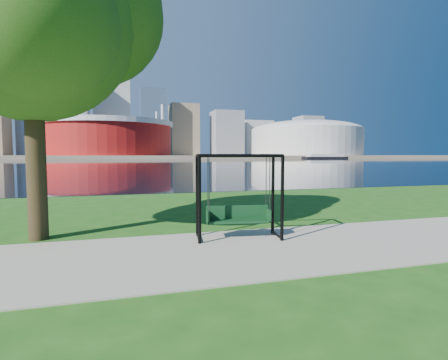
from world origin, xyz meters
name	(u,v)px	position (x,y,z in m)	size (l,w,h in m)	color
ground	(223,246)	(0.00, 0.00, 0.00)	(900.00, 900.00, 0.00)	#1E5114
path	(229,251)	(0.00, -0.50, 0.01)	(120.00, 4.00, 0.03)	#9E937F
river	(130,162)	(0.00, 102.00, 0.01)	(900.00, 180.00, 0.02)	black
far_bank	(125,157)	(0.00, 306.00, 1.00)	(900.00, 228.00, 2.00)	#937F60
stadium	(109,137)	(-10.00, 235.00, 14.23)	(83.00, 83.00, 32.00)	maroon
arena	(306,137)	(135.00, 235.00, 15.87)	(84.00, 84.00, 26.56)	beige
skyline	(119,117)	(-4.27, 319.39, 35.89)	(392.00, 66.00, 96.50)	gray
swing	(238,198)	(0.60, 0.63, 1.07)	(2.28, 1.24, 2.22)	black
park_tree	(28,10)	(-4.45, 2.10, 5.81)	(6.73, 6.08, 8.36)	black
barge	(325,157)	(121.86, 187.46, 1.32)	(29.14, 8.24, 2.90)	black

